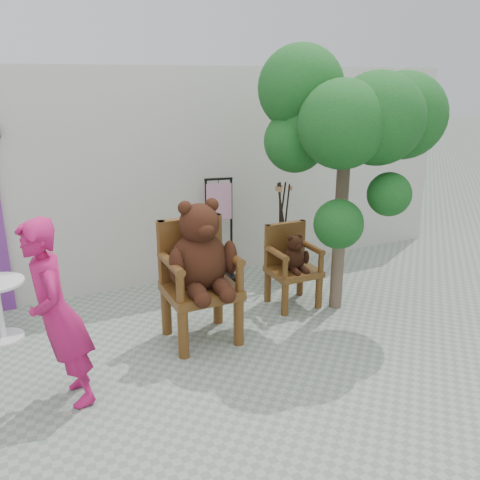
{
  "coord_description": "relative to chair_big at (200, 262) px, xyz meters",
  "views": [
    {
      "loc": [
        -2.36,
        -4.08,
        2.86
      ],
      "look_at": [
        0.19,
        1.26,
        0.95
      ],
      "focal_mm": 38.0,
      "sensor_mm": 36.0,
      "label": 1
    }
  ],
  "objects": [
    {
      "name": "chair_small",
      "position": [
        1.41,
        0.37,
        -0.32
      ],
      "size": [
        0.6,
        0.55,
        1.06
      ],
      "color": "#482A0F",
      "rests_on": "ground"
    },
    {
      "name": "display_stand",
      "position": [
        0.89,
        1.54,
        -0.34
      ],
      "size": [
        0.51,
        0.43,
        1.51
      ],
      "rotation": [
        0.0,
        0.0,
        -0.2
      ],
      "color": "black",
      "rests_on": "ground"
    },
    {
      "name": "tree",
      "position": [
        1.75,
        -0.11,
        1.44
      ],
      "size": [
        2.07,
        1.68,
        3.23
      ],
      "rotation": [
        0.0,
        0.0,
        -0.33
      ],
      "color": "#48392B",
      "rests_on": "ground"
    },
    {
      "name": "ground_plane",
      "position": [
        0.52,
        -0.81,
        -0.93
      ],
      "size": [
        60.0,
        60.0,
        0.0
      ],
      "primitive_type": "plane",
      "color": "gray",
      "rests_on": "ground"
    },
    {
      "name": "person",
      "position": [
        -1.56,
        -0.58,
        -0.05
      ],
      "size": [
        0.45,
        0.66,
        1.75
      ],
      "primitive_type": "imported",
      "rotation": [
        0.0,
        0.0,
        -1.53
      ],
      "color": "#B01557",
      "rests_on": "ground"
    },
    {
      "name": "stool_bucket",
      "position": [
        1.7,
        1.11,
        -0.28
      ],
      "size": [
        0.32,
        0.32,
        1.45
      ],
      "rotation": [
        0.0,
        0.0,
        0.17
      ],
      "color": "white",
      "rests_on": "ground"
    },
    {
      "name": "back_wall",
      "position": [
        0.52,
        2.29,
        0.57
      ],
      "size": [
        9.0,
        1.0,
        3.0
      ],
      "primitive_type": "cube",
      "color": "#BBB9AF",
      "rests_on": "ground"
    },
    {
      "name": "chair_big",
      "position": [
        0.0,
        0.0,
        0.0
      ],
      "size": [
        0.78,
        0.86,
        1.63
      ],
      "color": "#482A0F",
      "rests_on": "ground"
    }
  ]
}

